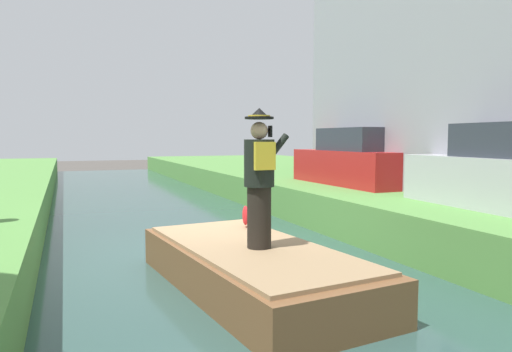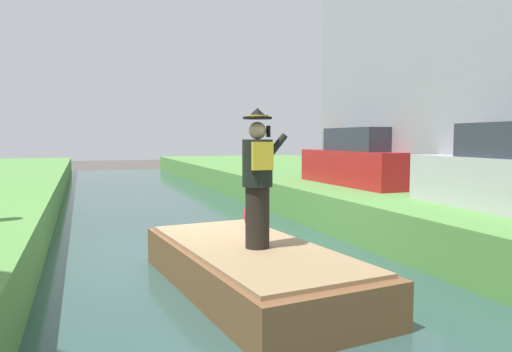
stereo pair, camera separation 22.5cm
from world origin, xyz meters
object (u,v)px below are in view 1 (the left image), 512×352
boat (252,268)px  person_pirate (260,179)px  parked_car_red (357,161)px  parrot_plush (254,212)px

boat → person_pirate: size_ratio=2.36×
person_pirate → parked_car_red: 7.03m
boat → person_pirate: 1.25m
parked_car_red → parrot_plush: bearing=-140.5°
parked_car_red → boat: bearing=-135.4°
parrot_plush → boat: bearing=-112.6°
person_pirate → parked_car_red: person_pirate is taller
person_pirate → parked_car_red: size_ratio=0.46×
boat → person_pirate: person_pirate is taller
boat → parked_car_red: (4.94, 4.88, 1.16)m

